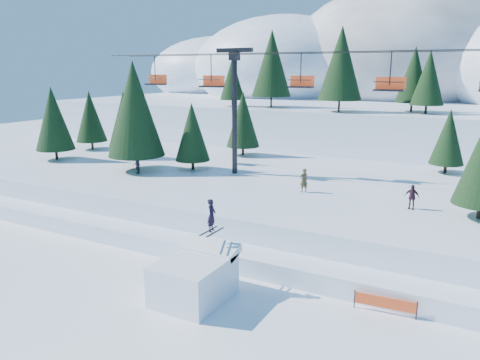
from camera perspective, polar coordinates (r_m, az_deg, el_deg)
The scene contains 10 objects.
ground at distance 21.84m, azimuth -3.04°, elevation -17.32°, with size 160.00×160.00×0.00m, color white.
mid_shelf at distance 36.73m, azimuth 11.74°, elevation -2.52°, with size 70.00×22.00×2.50m, color white.
berm at distance 28.01m, azimuth 5.61°, elevation -8.90°, with size 70.00×6.00×1.10m, color white.
mountain_ridge at distance 90.56m, azimuth 19.32°, elevation 11.73°, with size 119.00×60.00×26.46m.
jump_kicker at distance 23.67m, azimuth -5.52°, elevation -11.67°, with size 3.05×4.31×4.78m.
chairlift at distance 35.12m, azimuth 14.50°, elevation 10.00°, with size 46.00×3.21×10.28m.
conifer_stand at distance 34.68m, azimuth 18.16°, elevation 5.67°, with size 62.25×15.81×9.38m.
distant_skiers at distance 34.56m, azimuth 10.01°, elevation 0.07°, with size 31.78×8.99×1.73m.
banner_near at distance 23.49m, azimuth 17.26°, elevation -14.11°, with size 2.85×0.27×0.90m.
banner_far at distance 24.28m, azimuth 22.87°, elevation -13.65°, with size 2.71×0.95×0.90m.
Camera 1 is at (9.90, -15.96, 11.16)m, focal length 35.00 mm.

